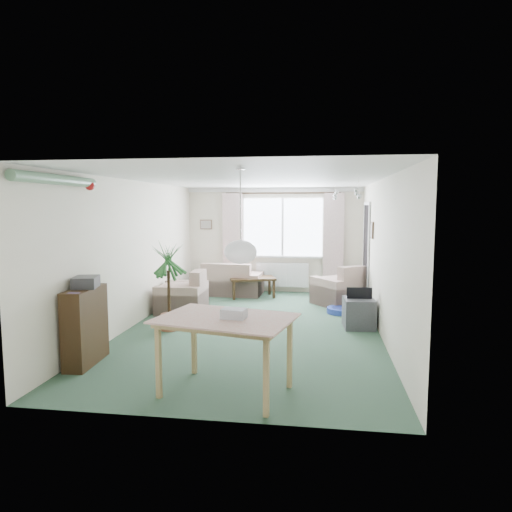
# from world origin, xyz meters

# --- Properties ---
(ground) EXTENTS (6.50, 6.50, 0.00)m
(ground) POSITION_xyz_m (0.00, 0.00, 0.00)
(ground) COLOR #2D4B38
(window) EXTENTS (1.80, 0.03, 1.30)m
(window) POSITION_xyz_m (0.20, 3.23, 1.50)
(window) COLOR white
(curtain_rod) EXTENTS (2.60, 0.03, 0.03)m
(curtain_rod) POSITION_xyz_m (0.20, 3.15, 2.27)
(curtain_rod) COLOR black
(curtain_left) EXTENTS (0.45, 0.08, 2.00)m
(curtain_left) POSITION_xyz_m (-0.95, 3.13, 1.27)
(curtain_left) COLOR beige
(curtain_right) EXTENTS (0.45, 0.08, 2.00)m
(curtain_right) POSITION_xyz_m (1.35, 3.13, 1.27)
(curtain_right) COLOR beige
(radiator) EXTENTS (1.20, 0.10, 0.55)m
(radiator) POSITION_xyz_m (0.20, 3.19, 0.40)
(radiator) COLOR white
(doorway) EXTENTS (0.03, 0.95, 2.00)m
(doorway) POSITION_xyz_m (1.99, 2.20, 1.00)
(doorway) COLOR black
(pendant_lamp) EXTENTS (0.36, 0.36, 0.36)m
(pendant_lamp) POSITION_xyz_m (0.20, -2.30, 1.48)
(pendant_lamp) COLOR white
(tinsel_garland) EXTENTS (1.60, 1.60, 0.12)m
(tinsel_garland) POSITION_xyz_m (-1.92, -2.30, 2.28)
(tinsel_garland) COLOR #196626
(bauble_cluster_a) EXTENTS (0.20, 0.20, 0.20)m
(bauble_cluster_a) POSITION_xyz_m (1.30, 0.90, 2.22)
(bauble_cluster_a) COLOR silver
(bauble_cluster_b) EXTENTS (0.20, 0.20, 0.20)m
(bauble_cluster_b) POSITION_xyz_m (1.60, -0.30, 2.22)
(bauble_cluster_b) COLOR silver
(wall_picture_back) EXTENTS (0.28, 0.03, 0.22)m
(wall_picture_back) POSITION_xyz_m (-1.60, 3.23, 1.55)
(wall_picture_back) COLOR brown
(wall_picture_right) EXTENTS (0.03, 0.24, 0.30)m
(wall_picture_right) POSITION_xyz_m (1.98, 1.20, 1.55)
(wall_picture_right) COLOR brown
(sofa) EXTENTS (1.49, 0.83, 0.73)m
(sofa) POSITION_xyz_m (-0.96, 2.75, 0.36)
(sofa) COLOR beige
(sofa) RESTS_ON ground
(armchair_corner) EXTENTS (1.25, 1.24, 0.82)m
(armchair_corner) POSITION_xyz_m (1.48, 2.01, 0.41)
(armchair_corner) COLOR #BDA48F
(armchair_corner) RESTS_ON ground
(armchair_left) EXTENTS (0.85, 0.89, 0.78)m
(armchair_left) POSITION_xyz_m (-1.50, 0.95, 0.39)
(armchair_left) COLOR #C4B094
(armchair_left) RESTS_ON ground
(coffee_table) EXTENTS (1.09, 0.83, 0.44)m
(coffee_table) POSITION_xyz_m (-0.40, 2.50, 0.22)
(coffee_table) COLOR black
(coffee_table) RESTS_ON ground
(photo_frame) EXTENTS (0.12, 0.05, 0.16)m
(photo_frame) POSITION_xyz_m (-0.52, 2.53, 0.52)
(photo_frame) COLOR brown
(photo_frame) RESTS_ON coffee_table
(bookshelf) EXTENTS (0.31, 0.80, 0.96)m
(bookshelf) POSITION_xyz_m (-1.84, -1.97, 0.48)
(bookshelf) COLOR black
(bookshelf) RESTS_ON ground
(hifi_box) EXTENTS (0.36, 0.41, 0.14)m
(hifi_box) POSITION_xyz_m (-1.83, -1.92, 1.03)
(hifi_box) COLOR #333338
(hifi_box) RESTS_ON bookshelf
(houseplant) EXTENTS (0.71, 0.71, 1.41)m
(houseplant) POSITION_xyz_m (-1.32, -0.31, 0.70)
(houseplant) COLOR #1F5C22
(houseplant) RESTS_ON ground
(dining_table) EXTENTS (1.44, 1.12, 0.80)m
(dining_table) POSITION_xyz_m (0.09, -2.60, 0.40)
(dining_table) COLOR tan
(dining_table) RESTS_ON ground
(gift_box) EXTENTS (0.27, 0.21, 0.12)m
(gift_box) POSITION_xyz_m (0.19, -2.62, 0.86)
(gift_box) COLOR silver
(gift_box) RESTS_ON dining_table
(tv_cube) EXTENTS (0.52, 0.57, 0.48)m
(tv_cube) POSITION_xyz_m (1.70, 0.27, 0.24)
(tv_cube) COLOR #3F3F45
(tv_cube) RESTS_ON ground
(pet_bed) EXTENTS (0.68, 0.68, 0.10)m
(pet_bed) POSITION_xyz_m (1.46, 1.25, 0.05)
(pet_bed) COLOR navy
(pet_bed) RESTS_ON ground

